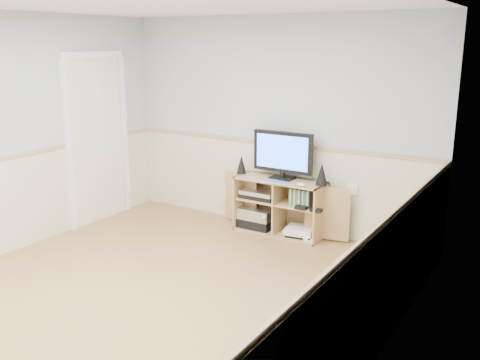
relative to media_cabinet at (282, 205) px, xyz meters
The scene contains 11 objects.
room 2.16m from the media_cabinet, 97.48° to the right, with size 4.04×4.54×2.54m.
media_cabinet is the anchor object (origin of this frame).
monitor 0.62m from the media_cabinet, 90.00° to the right, with size 0.74×0.18×0.55m.
speaker_left 0.69m from the media_cabinet, behind, with size 0.12×0.12×0.22m, color black.
speaker_right 0.67m from the media_cabinet, ahead, with size 0.14×0.14×0.25m, color black.
keyboard 0.38m from the media_cabinet, 84.43° to the right, with size 0.32×0.13×0.01m, color silver.
mouse 0.51m from the media_cabinet, 29.66° to the right, with size 0.10×0.06×0.04m, color white.
av_components 0.31m from the media_cabinet, 169.96° to the right, with size 0.51×0.32×0.47m.
game_consoles 0.38m from the media_cabinet, 12.86° to the right, with size 0.46×0.30×0.11m.
game_cases 0.33m from the media_cabinet, 13.75° to the right, with size 0.26×0.14×0.19m, color #3F8C3F.
wall_outlet 0.86m from the media_cabinet, 11.18° to the left, with size 0.12×0.03×0.12m, color white.
Camera 1 is at (2.95, -3.29, 2.18)m, focal length 40.00 mm.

